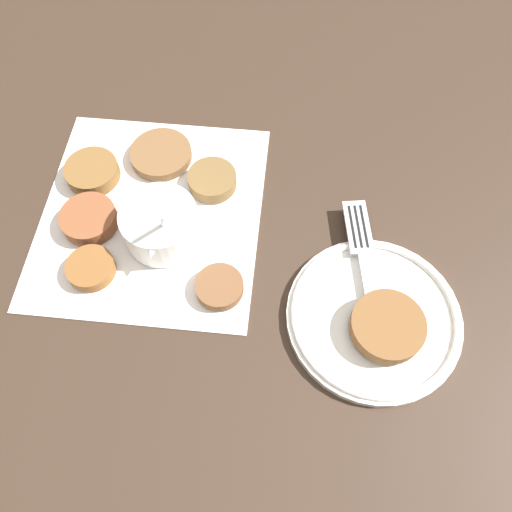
% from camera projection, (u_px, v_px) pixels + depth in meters
% --- Properties ---
extents(ground_plane, '(4.00, 4.00, 0.00)m').
position_uv_depth(ground_plane, '(146.00, 203.00, 0.65)').
color(ground_plane, '#38281E').
extents(napkin, '(0.31, 0.28, 0.00)m').
position_uv_depth(napkin, '(152.00, 213.00, 0.64)').
color(napkin, white).
rests_on(napkin, ground_plane).
extents(sauce_bowl, '(0.10, 0.09, 0.10)m').
position_uv_depth(sauce_bowl, '(161.00, 226.00, 0.60)').
color(sauce_bowl, white).
rests_on(sauce_bowl, napkin).
extents(fritter_0, '(0.06, 0.06, 0.02)m').
position_uv_depth(fritter_0, '(91.00, 268.00, 0.59)').
color(fritter_0, brown).
rests_on(fritter_0, napkin).
extents(fritter_1, '(0.08, 0.08, 0.01)m').
position_uv_depth(fritter_1, '(161.00, 154.00, 0.67)').
color(fritter_1, brown).
rests_on(fritter_1, napkin).
extents(fritter_2, '(0.07, 0.07, 0.02)m').
position_uv_depth(fritter_2, '(92.00, 172.00, 0.65)').
color(fritter_2, brown).
rests_on(fritter_2, napkin).
extents(fritter_3, '(0.06, 0.06, 0.02)m').
position_uv_depth(fritter_3, '(212.00, 180.00, 0.65)').
color(fritter_3, brown).
rests_on(fritter_3, napkin).
extents(fritter_4, '(0.06, 0.06, 0.01)m').
position_uv_depth(fritter_4, '(219.00, 287.00, 0.58)').
color(fritter_4, brown).
rests_on(fritter_4, napkin).
extents(fritter_5, '(0.07, 0.07, 0.02)m').
position_uv_depth(fritter_5, '(89.00, 219.00, 0.62)').
color(fritter_5, brown).
rests_on(fritter_5, napkin).
extents(serving_plate, '(0.20, 0.20, 0.02)m').
position_uv_depth(serving_plate, '(374.00, 317.00, 0.56)').
color(serving_plate, white).
rests_on(serving_plate, ground_plane).
extents(fritter_on_plate, '(0.08, 0.08, 0.02)m').
position_uv_depth(fritter_on_plate, '(387.00, 326.00, 0.54)').
color(fritter_on_plate, brown).
rests_on(fritter_on_plate, serving_plate).
extents(fork, '(0.20, 0.05, 0.00)m').
position_uv_depth(fork, '(363.00, 255.00, 0.59)').
color(fork, silver).
rests_on(fork, serving_plate).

